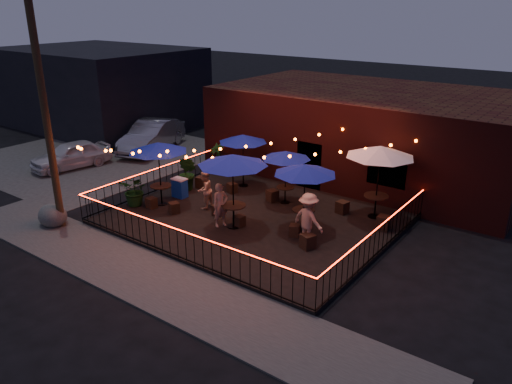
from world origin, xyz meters
TOP-DOWN VIEW (x-y plane):
  - ground at (0.00, 0.00)m, footprint 110.00×110.00m
  - patio at (0.00, 2.00)m, footprint 10.00×8.00m
  - sidewalk at (0.00, -3.25)m, footprint 18.00×2.50m
  - parking_lot at (-12.00, 4.00)m, footprint 11.00×12.00m
  - brick_building at (1.00, 9.99)m, footprint 14.00×8.00m
  - background_building at (-18.00, 9.00)m, footprint 12.00×9.00m
  - utility_pole at (-5.40, -2.60)m, footprint 0.26×0.26m
  - fence_front at (0.00, -2.00)m, footprint 10.00×0.04m
  - fence_left at (-5.00, 2.00)m, footprint 0.04×8.00m
  - fence_right at (5.00, 2.00)m, footprint 0.04×8.00m
  - festoon_lights at (-1.01, 1.70)m, footprint 10.02×8.72m
  - cafe_table_0 at (-3.80, 0.90)m, footprint 3.05×3.05m
  - cafe_table_1 at (-2.46, 4.55)m, footprint 2.79×2.79m
  - cafe_table_2 at (-0.09, 0.93)m, footprint 2.98×2.98m
  - cafe_table_3 at (0.12, 3.98)m, footprint 2.56×2.56m
  - cafe_table_4 at (2.04, 2.24)m, footprint 2.46×2.46m
  - cafe_table_5 at (3.65, 4.80)m, footprint 2.58×2.58m
  - bistro_chair_0 at (-3.83, 0.39)m, footprint 0.38×0.38m
  - bistro_chair_1 at (-2.74, 0.55)m, footprint 0.47×0.47m
  - bistro_chair_2 at (-3.79, 3.28)m, footprint 0.48×0.48m
  - bistro_chair_3 at (-2.32, 3.59)m, footprint 0.46×0.46m
  - bistro_chair_4 at (-1.26, 1.39)m, footprint 0.43×0.43m
  - bistro_chair_5 at (0.04, 1.08)m, footprint 0.38×0.38m
  - bistro_chair_6 at (-0.38, 3.80)m, footprint 0.51×0.51m
  - bistro_chair_7 at (1.23, 3.93)m, footprint 0.44×0.44m
  - bistro_chair_8 at (2.09, 1.58)m, footprint 0.45×0.45m
  - bistro_chair_9 at (2.93, 1.06)m, footprint 0.54×0.54m
  - bistro_chair_10 at (2.49, 4.40)m, footprint 0.47×0.47m
  - bistro_chair_11 at (4.36, 3.95)m, footprint 0.46×0.46m
  - patron_a at (-0.53, 0.72)m, footprint 0.57×0.69m
  - patron_b at (-2.12, 1.64)m, footprint 0.63×0.78m
  - patron_c at (2.76, 1.34)m, footprint 1.27×0.87m
  - potted_shrub_a at (-4.52, 0.21)m, footprint 1.37×1.27m
  - potted_shrub_b at (-4.04, 2.71)m, footprint 0.90×0.76m
  - potted_shrub_c at (-4.60, 5.28)m, footprint 0.92×0.92m
  - cooler at (-3.76, 1.90)m, footprint 0.62×0.45m
  - boulder at (-5.75, -2.72)m, footprint 1.18×1.07m
  - car_white at (-11.22, 1.86)m, footprint 2.22×4.14m
  - car_silver at (-10.30, 6.40)m, footprint 3.42×5.38m

SIDE VIEW (x-z plane):
  - ground at x=0.00m, z-range 0.00..0.00m
  - parking_lot at x=-12.00m, z-range 0.00..0.02m
  - sidewalk at x=0.00m, z-range 0.00..0.05m
  - patio at x=0.00m, z-range 0.00..0.15m
  - bistro_chair_5 at x=0.04m, z-range 0.15..0.56m
  - bistro_chair_8 at x=2.09m, z-range 0.15..0.56m
  - bistro_chair_4 at x=-1.26m, z-range 0.15..0.57m
  - bistro_chair_0 at x=-3.83m, z-range 0.15..0.57m
  - bistro_chair_3 at x=-2.32m, z-range 0.15..0.57m
  - bistro_chair_1 at x=-2.74m, z-range 0.15..0.57m
  - bistro_chair_7 at x=1.23m, z-range 0.15..0.60m
  - bistro_chair_10 at x=2.49m, z-range 0.15..0.62m
  - bistro_chair_6 at x=-0.38m, z-range 0.15..0.63m
  - bistro_chair_9 at x=2.93m, z-range 0.15..0.64m
  - boulder at x=-5.75m, z-range 0.00..0.79m
  - bistro_chair_2 at x=-3.79m, z-range 0.15..0.65m
  - bistro_chair_11 at x=4.36m, z-range 0.15..0.65m
  - cooler at x=-3.76m, z-range 0.16..0.97m
  - fence_front at x=0.00m, z-range 0.14..1.18m
  - fence_left at x=-5.00m, z-range 0.14..1.18m
  - fence_right at x=5.00m, z-range 0.14..1.18m
  - car_white at x=-11.22m, z-range 0.00..1.34m
  - potted_shrub_a at x=-4.52m, z-range 0.15..1.42m
  - car_silver at x=-10.30m, z-range 0.00..1.68m
  - potted_shrub_c at x=-4.60m, z-range 0.15..1.56m
  - potted_shrub_b at x=-4.04m, z-range 0.15..1.68m
  - patron_b at x=-2.12m, z-range 0.15..1.68m
  - patron_a at x=-0.53m, z-range 0.15..1.77m
  - patron_c at x=2.76m, z-range 0.15..1.96m
  - brick_building at x=1.00m, z-range 0.00..4.00m
  - cafe_table_3 at x=0.12m, z-range 1.05..3.23m
  - cafe_table_1 at x=-2.46m, z-range 1.11..3.45m
  - cafe_table_4 at x=2.04m, z-range 1.16..3.60m
  - cafe_table_0 at x=-3.80m, z-range 1.21..3.78m
  - background_building at x=-18.00m, z-range 0.00..5.00m
  - festoon_lights at x=-1.01m, z-range 1.86..3.18m
  - cafe_table_2 at x=-0.09m, z-range 1.28..4.02m
  - cafe_table_5 at x=3.65m, z-range 1.30..4.08m
  - utility_pole at x=-5.40m, z-range 0.00..8.00m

